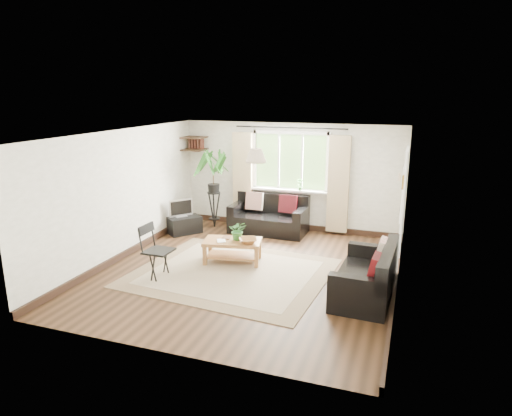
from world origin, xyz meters
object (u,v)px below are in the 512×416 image
(folding_chair, at_px, (159,252))
(sofa_back, at_px, (269,215))
(coffee_table, at_px, (233,251))
(tv_stand, at_px, (185,225))
(palm_stand, at_px, (214,189))
(sofa_right, at_px, (365,272))

(folding_chair, bearing_deg, sofa_back, -16.35)
(folding_chair, bearing_deg, coffee_table, -38.63)
(tv_stand, distance_m, palm_stand, 1.06)
(coffee_table, xyz_separation_m, folding_chair, (-0.90, -1.07, 0.25))
(coffee_table, height_order, tv_stand, coffee_table)
(coffee_table, relative_size, palm_stand, 0.58)
(sofa_back, xyz_separation_m, folding_chair, (-0.96, -3.03, 0.07))
(sofa_back, bearing_deg, sofa_right, -46.45)
(sofa_back, height_order, tv_stand, sofa_back)
(tv_stand, bearing_deg, sofa_right, -75.97)
(tv_stand, distance_m, folding_chair, 2.49)
(tv_stand, bearing_deg, sofa_back, -29.58)
(sofa_back, bearing_deg, folding_chair, -106.64)
(sofa_back, height_order, palm_stand, palm_stand)
(sofa_right, bearing_deg, folding_chair, -79.78)
(tv_stand, xyz_separation_m, palm_stand, (0.41, 0.68, 0.70))
(sofa_right, height_order, folding_chair, folding_chair)
(sofa_right, xyz_separation_m, palm_stand, (-3.71, 2.61, 0.51))
(sofa_right, relative_size, palm_stand, 0.91)
(coffee_table, bearing_deg, sofa_back, 88.05)
(sofa_right, bearing_deg, palm_stand, -122.15)
(sofa_right, xyz_separation_m, folding_chair, (-3.36, -0.43, 0.08))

